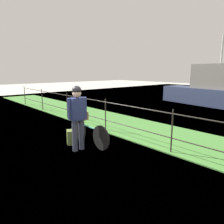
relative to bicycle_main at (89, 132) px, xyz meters
The scene contains 9 objects.
ground_plane 0.98m from the bicycle_main, 49.22° to the right, with size 60.00×60.00×0.00m, color beige.
grass_strip 2.36m from the bicycle_main, 75.10° to the left, with size 27.00×2.40×0.03m, color #478438.
iron_fence 1.36m from the bicycle_main, 62.97° to the left, with size 18.04×0.04×1.13m.
bicycle_main is the anchor object (origin of this frame).
wooden_crate 0.58m from the bicycle_main, behind, with size 0.39×0.27×0.23m, color brown.
terrier_dog 0.72m from the bicycle_main, behind, with size 0.32×0.15×0.18m.
cyclist_person 0.81m from the bicycle_main, 70.61° to the right, with size 0.27×0.54×1.68m.
backpack_on_paving 0.55m from the bicycle_main, 134.58° to the right, with size 0.28×0.18×0.40m, color olive.
moored_boat_mid 9.41m from the bicycle_main, 91.93° to the left, with size 7.11×2.69×4.04m.
Camera 1 is at (4.00, -2.53, 2.04)m, focal length 33.30 mm.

